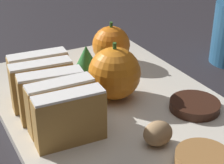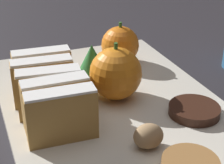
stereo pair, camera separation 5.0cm
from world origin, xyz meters
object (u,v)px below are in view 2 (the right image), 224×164
Objects in this scene: orange_far at (116,73)px; chocolate_cookie at (194,110)px; walnut at (148,136)px; orange_near at (120,45)px.

orange_far is 0.11m from chocolate_cookie.
orange_far is at bearing 133.52° from chocolate_cookie.
chocolate_cookie is (0.09, 0.04, -0.01)m from walnut.
walnut reaches higher than chocolate_cookie.
walnut is 0.53× the size of chocolate_cookie.
chocolate_cookie is at bearing -82.40° from orange_near.
orange_near is 1.07× the size of chocolate_cookie.
orange_near is 0.23m from walnut.
orange_far is 1.21× the size of chocolate_cookie.
orange_near reaches higher than chocolate_cookie.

